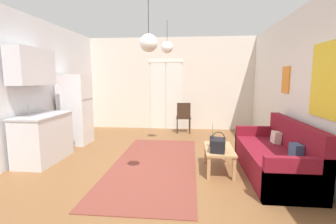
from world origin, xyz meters
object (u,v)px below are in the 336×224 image
Objects in this scene: handbag at (218,145)px; accent_chair at (184,116)px; refrigerator at (75,109)px; pendant_lamp_far at (167,47)px; coffee_table at (219,151)px; pendant_lamp_near at (149,43)px; couch at (277,158)px; bamboo_vase at (212,141)px.

accent_chair reaches higher than handbag.
refrigerator is 2.63m from pendant_lamp_far.
accent_chair is at bearing 103.77° from coffee_table.
pendant_lamp_near is (-1.00, -0.65, 1.52)m from handbag.
coffee_table is 1.00× the size of pendant_lamp_near.
pendant_lamp_near and pendant_lamp_far have the same top height.
couch reaches higher than coffee_table.
coffee_table is 2.16m from pendant_lamp_near.
coffee_table is 2.50m from pendant_lamp_far.
pendant_lamp_near is (-1.04, -0.86, 1.69)m from coffee_table.
couch is at bearing 115.21° from accent_chair.
couch is at bearing -35.81° from pendant_lamp_far.
refrigerator is at bearing 155.65° from bamboo_vase.
handbag is at bearing -75.21° from bamboo_vase.
handbag is 0.40× the size of accent_chair.
coffee_table is 3.59m from refrigerator.
refrigerator reaches higher than handbag.
refrigerator is (-3.24, 1.48, 0.48)m from coffee_table.
pendant_lamp_far reaches higher than bamboo_vase.
pendant_lamp_near reaches higher than coffee_table.
couch is 4.97× the size of bamboo_vase.
coffee_table is at bearing 79.11° from handbag.
handbag is 3.63m from refrigerator.
couch is at bearing -6.41° from coffee_table.
refrigerator reaches higher than bamboo_vase.
coffee_table is 1.00× the size of accent_chair.
refrigerator is at bearing 155.47° from coffee_table.
pendant_lamp_far is at bearing 89.35° from pendant_lamp_near.
pendant_lamp_near is at bearing -159.05° from couch.
pendant_lamp_far is (-0.32, -1.56, 1.73)m from accent_chair.
accent_chair is at bearing 78.55° from pendant_lamp_far.
accent_chair is at bearing 102.19° from handbag.
refrigerator is at bearing 159.19° from couch.
handbag is at bearing 33.10° from pendant_lamp_near.
refrigerator is (-4.16, 1.58, 0.54)m from couch.
refrigerator is (-3.13, 1.42, 0.33)m from bamboo_vase.
coffee_table is at bearing 173.59° from couch.
bamboo_vase is 2.85m from accent_chair.
pendant_lamp_far is at bearing 123.06° from handbag.
refrigerator is 2.91m from accent_chair.
couch is 3.38m from accent_chair.
handbag is at bearing -174.08° from couch.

